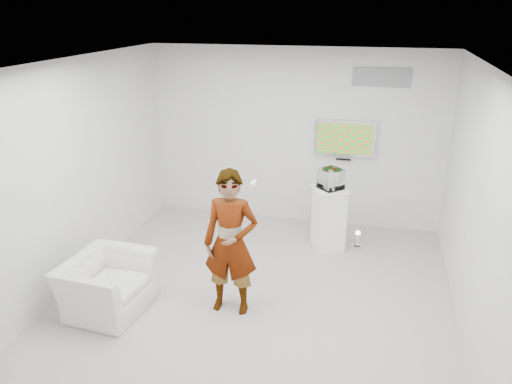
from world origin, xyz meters
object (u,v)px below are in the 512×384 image
pedestal (329,218)px  floor_uplight (357,240)px  person (231,243)px  armchair (107,285)px  tv (345,138)px

pedestal → floor_uplight: size_ratio=3.41×
pedestal → person: bearing=-116.2°
person → floor_uplight: person is taller
armchair → floor_uplight: bearing=-45.7°
person → pedestal: (0.99, 2.01, -0.42)m
person → floor_uplight: 2.63m
pedestal → tv: bearing=83.0°
pedestal → floor_uplight: (0.46, 0.05, -0.35)m
tv → armchair: tv is taller
person → armchair: bearing=-168.2°
tv → floor_uplight: 1.69m
armchair → pedestal: bearing=-41.5°
armchair → pedestal: size_ratio=1.07×
person → pedestal: person is taller
person → pedestal: size_ratio=1.85×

